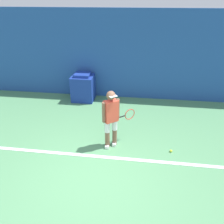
{
  "coord_description": "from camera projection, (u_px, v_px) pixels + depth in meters",
  "views": [
    {
      "loc": [
        0.86,
        -3.51,
        3.57
      ],
      "look_at": [
        0.21,
        1.38,
        0.91
      ],
      "focal_mm": 35.0,
      "sensor_mm": 36.0,
      "label": 1
    }
  ],
  "objects": [
    {
      "name": "ground_plane",
      "position": [
        95.0,
        176.0,
        4.86
      ],
      "size": [
        24.0,
        24.0,
        0.0
      ],
      "primitive_type": "plane",
      "color": "#518C5B"
    },
    {
      "name": "back_wall",
      "position": [
        117.0,
        56.0,
        7.95
      ],
      "size": [
        24.0,
        0.1,
        3.19
      ],
      "color": "#234C99",
      "rests_on": "ground_plane"
    },
    {
      "name": "court_baseline",
      "position": [
        100.0,
        157.0,
        5.44
      ],
      "size": [
        21.6,
        0.1,
        0.01
      ],
      "color": "white",
      "rests_on": "ground_plane"
    },
    {
      "name": "tennis_player",
      "position": [
        111.0,
        117.0,
        5.45
      ],
      "size": [
        0.78,
        0.64,
        1.58
      ],
      "rotation": [
        0.0,
        0.0,
        0.66
      ],
      "color": "brown",
      "rests_on": "ground_plane"
    },
    {
      "name": "tennis_ball",
      "position": [
        171.0,
        151.0,
        5.6
      ],
      "size": [
        0.07,
        0.07,
        0.07
      ],
      "color": "#D1E533",
      "rests_on": "ground_plane"
    },
    {
      "name": "covered_chair",
      "position": [
        83.0,
        87.0,
        8.19
      ],
      "size": [
        0.8,
        0.76,
        1.04
      ],
      "color": "navy",
      "rests_on": "ground_plane"
    }
  ]
}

